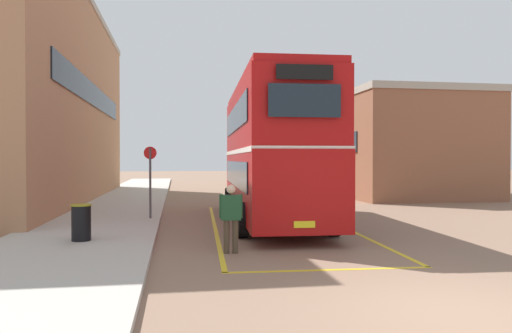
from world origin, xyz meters
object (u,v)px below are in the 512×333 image
double_decker_bus (272,150)px  single_deck_bus (283,167)px  litter_bin (81,222)px  bus_stop_sign (150,175)px  pedestrian_boarding (231,214)px

double_decker_bus → single_deck_bus: 18.98m
litter_bin → single_deck_bus: bearing=65.4°
double_decker_bus → bus_stop_sign: (-4.19, 0.59, -0.86)m
single_deck_bus → pedestrian_boarding: bearing=-105.4°
single_deck_bus → bus_stop_sign: (-8.72, -17.83, 0.01)m
double_decker_bus → litter_bin: double_decker_bus is taller
double_decker_bus → litter_bin: size_ratio=11.79×
double_decker_bus → litter_bin: bearing=-145.7°
pedestrian_boarding → litter_bin: pedestrian_boarding is taller
double_decker_bus → single_deck_bus: (4.54, 18.41, -0.87)m
litter_bin → bus_stop_sign: (1.48, 4.44, 1.05)m
litter_bin → pedestrian_boarding: bearing=-22.9°
pedestrian_boarding → bus_stop_sign: size_ratio=0.64×
pedestrian_boarding → single_deck_bus: bearing=74.6°
double_decker_bus → bus_stop_sign: double_decker_bus is taller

